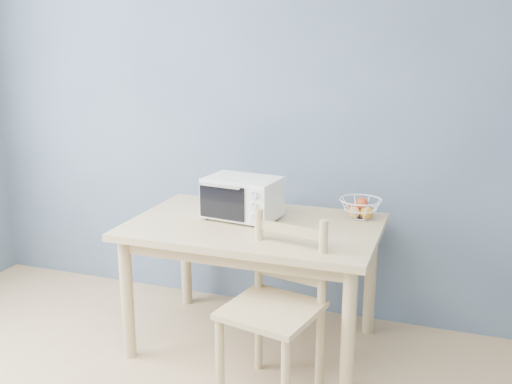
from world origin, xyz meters
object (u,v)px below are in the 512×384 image
(dining_table, at_px, (254,240))
(fruit_basket, at_px, (360,208))
(toaster_oven, at_px, (240,197))
(dining_chair, at_px, (276,311))

(dining_table, bearing_deg, fruit_basket, 28.68)
(dining_table, distance_m, toaster_oven, 0.26)
(dining_table, relative_size, dining_chair, 1.53)
(dining_table, xyz_separation_m, fruit_basket, (0.55, 0.30, 0.16))
(toaster_oven, bearing_deg, dining_table, -24.53)
(dining_table, height_order, toaster_oven, toaster_oven)
(dining_table, relative_size, toaster_oven, 3.13)
(toaster_oven, xyz_separation_m, dining_chair, (0.37, -0.49, -0.43))
(dining_table, xyz_separation_m, dining_chair, (0.26, -0.42, -0.20))
(toaster_oven, bearing_deg, fruit_basket, 26.67)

